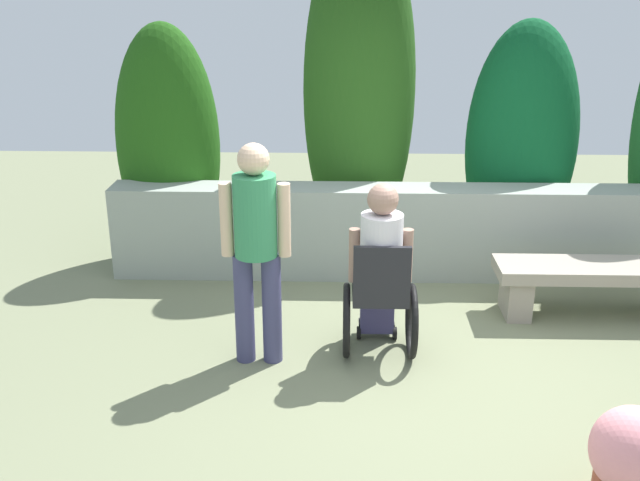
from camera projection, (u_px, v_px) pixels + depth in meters
The scene contains 7 objects.
ground_plane at pixel (433, 374), 5.25m from camera, with size 13.53×13.53×0.00m, color #74795A.
stone_retaining_wall at pixel (413, 232), 6.81m from camera, with size 5.55×0.39×0.86m, color #929B90.
hedge_backdrop at pixel (432, 122), 7.00m from camera, with size 5.83×0.96×3.23m.
stone_bench at pixel (597, 281), 6.05m from camera, with size 1.67×0.46×0.45m.
person_in_wheelchair at pixel (380, 276), 5.33m from camera, with size 0.53×0.66×1.33m.
person_standing_companion at pixel (256, 241), 5.12m from camera, with size 0.49×0.30×1.63m.
flower_pot_purple_near at pixel (631, 461), 3.82m from camera, with size 0.44×0.44×0.61m.
Camera 1 is at (-0.68, -4.62, 2.70)m, focal length 41.34 mm.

